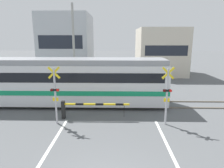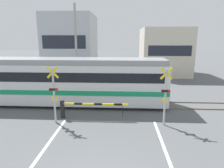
# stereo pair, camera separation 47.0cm
# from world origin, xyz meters

# --- Properties ---
(rail_track_near) EXTENTS (50.00, 0.10, 0.08)m
(rail_track_near) POSITION_xyz_m (0.00, 8.65, 0.04)
(rail_track_near) COLOR #6B6051
(rail_track_near) RESTS_ON ground_plane
(rail_track_far) EXTENTS (50.00, 0.10, 0.08)m
(rail_track_far) POSITION_xyz_m (0.00, 10.08, 0.04)
(rail_track_far) COLOR #6B6051
(rail_track_far) RESTS_ON ground_plane
(commuter_train) EXTENTS (18.93, 2.75, 3.36)m
(commuter_train) POSITION_xyz_m (-5.64, 9.37, 1.80)
(commuter_train) COLOR silver
(commuter_train) RESTS_ON ground_plane
(crossing_barrier_near) EXTENTS (4.07, 0.20, 1.11)m
(crossing_barrier_near) POSITION_xyz_m (-1.80, 6.68, 0.74)
(crossing_barrier_near) COLOR black
(crossing_barrier_near) RESTS_ON ground_plane
(crossing_barrier_far) EXTENTS (4.07, 0.20, 1.11)m
(crossing_barrier_far) POSITION_xyz_m (1.80, 12.40, 0.74)
(crossing_barrier_far) COLOR black
(crossing_barrier_far) RESTS_ON ground_plane
(crossing_signal_left) EXTENTS (0.68, 0.15, 3.26)m
(crossing_signal_left) POSITION_xyz_m (-3.07, 5.96, 1.80)
(crossing_signal_left) COLOR #B2B2B7
(crossing_signal_left) RESTS_ON ground_plane
(crossing_signal_right) EXTENTS (0.68, 0.15, 3.26)m
(crossing_signal_right) POSITION_xyz_m (3.07, 5.96, 1.80)
(crossing_signal_right) COLOR #B2B2B7
(crossing_signal_right) RESTS_ON ground_plane
(pedestrian) EXTENTS (0.38, 0.22, 1.60)m
(pedestrian) POSITION_xyz_m (1.24, 16.39, 0.92)
(pedestrian) COLOR #23232D
(pedestrian) RESTS_ON ground_plane
(building_left_of_street) EXTENTS (6.32, 7.19, 7.92)m
(building_left_of_street) POSITION_xyz_m (-6.38, 23.11, 3.96)
(building_left_of_street) COLOR #B2B7BC
(building_left_of_street) RESTS_ON ground_plane
(building_right_of_street) EXTENTS (6.05, 7.19, 6.11)m
(building_right_of_street) POSITION_xyz_m (6.25, 23.11, 3.05)
(building_right_of_street) COLOR beige
(building_right_of_street) RESTS_ON ground_plane
(utility_pole_streetside) EXTENTS (0.22, 0.22, 7.98)m
(utility_pole_streetside) POSITION_xyz_m (-3.82, 14.90, 3.99)
(utility_pole_streetside) COLOR gray
(utility_pole_streetside) RESTS_ON ground_plane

